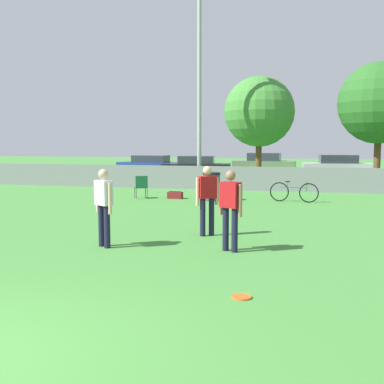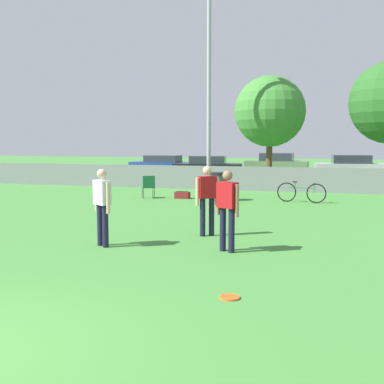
{
  "view_description": "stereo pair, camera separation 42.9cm",
  "coord_description": "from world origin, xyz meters",
  "px_view_note": "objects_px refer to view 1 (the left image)",
  "views": [
    {
      "loc": [
        3.61,
        -3.82,
        2.25
      ],
      "look_at": [
        0.86,
        7.17,
        1.05
      ],
      "focal_mm": 45.0,
      "sensor_mm": 36.0,
      "label": 1
    },
    {
      "loc": [
        4.02,
        -3.71,
        2.25
      ],
      "look_at": [
        0.86,
        7.17,
        1.05
      ],
      "focal_mm": 45.0,
      "sensor_mm": 36.0,
      "label": 2
    }
  ],
  "objects_px": {
    "parked_car_blue": "(151,165)",
    "bicycle_sideline": "(294,192)",
    "player_defender_red": "(207,196)",
    "gear_bag_sideline": "(175,195)",
    "tree_near_pole": "(259,112)",
    "parked_car_olive": "(264,164)",
    "player_receiver_white": "(104,202)",
    "folding_chair_sideline": "(141,186)",
    "parked_car_dark": "(196,167)",
    "frisbee_disc": "(242,297)",
    "tree_far_right": "(379,103)",
    "light_pole": "(199,70)",
    "parked_car_silver": "(338,166)",
    "trash_bin": "(212,186)",
    "player_thrower_red": "(230,205)"
  },
  "relations": [
    {
      "from": "parked_car_blue",
      "to": "bicycle_sideline",
      "type": "bearing_deg",
      "value": -50.49
    },
    {
      "from": "player_defender_red",
      "to": "gear_bag_sideline",
      "type": "height_order",
      "value": "player_defender_red"
    },
    {
      "from": "tree_near_pole",
      "to": "parked_car_olive",
      "type": "relative_size",
      "value": 1.33
    },
    {
      "from": "tree_near_pole",
      "to": "player_receiver_white",
      "type": "height_order",
      "value": "tree_near_pole"
    },
    {
      "from": "folding_chair_sideline",
      "to": "parked_car_dark",
      "type": "xyz_separation_m",
      "value": [
        -0.58,
        11.76,
        0.14
      ]
    },
    {
      "from": "frisbee_disc",
      "to": "folding_chair_sideline",
      "type": "height_order",
      "value": "folding_chair_sideline"
    },
    {
      "from": "parked_car_dark",
      "to": "parked_car_olive",
      "type": "xyz_separation_m",
      "value": [
        3.87,
        3.92,
        0.04
      ]
    },
    {
      "from": "player_receiver_white",
      "to": "folding_chair_sideline",
      "type": "bearing_deg",
      "value": 138.93
    },
    {
      "from": "tree_far_right",
      "to": "parked_car_blue",
      "type": "relative_size",
      "value": 1.31
    },
    {
      "from": "light_pole",
      "to": "player_receiver_white",
      "type": "xyz_separation_m",
      "value": [
        1.06,
        -13.41,
        -4.68
      ]
    },
    {
      "from": "parked_car_olive",
      "to": "parked_car_silver",
      "type": "relative_size",
      "value": 0.96
    },
    {
      "from": "light_pole",
      "to": "trash_bin",
      "type": "xyz_separation_m",
      "value": [
        1.64,
        -4.94,
        -5.1
      ]
    },
    {
      "from": "frisbee_disc",
      "to": "bicycle_sideline",
      "type": "xyz_separation_m",
      "value": [
        0.32,
        11.42,
        0.36
      ]
    },
    {
      "from": "tree_near_pole",
      "to": "frisbee_disc",
      "type": "height_order",
      "value": "tree_near_pole"
    },
    {
      "from": "folding_chair_sideline",
      "to": "parked_car_silver",
      "type": "relative_size",
      "value": 0.2
    },
    {
      "from": "light_pole",
      "to": "tree_far_right",
      "type": "bearing_deg",
      "value": 10.43
    },
    {
      "from": "frisbee_disc",
      "to": "bicycle_sideline",
      "type": "bearing_deg",
      "value": 88.41
    },
    {
      "from": "frisbee_disc",
      "to": "trash_bin",
      "type": "bearing_deg",
      "value": 103.89
    },
    {
      "from": "player_defender_red",
      "to": "frisbee_disc",
      "type": "xyz_separation_m",
      "value": [
        1.45,
        -4.35,
        -0.95
      ]
    },
    {
      "from": "player_receiver_white",
      "to": "parked_car_olive",
      "type": "distance_m",
      "value": 24.13
    },
    {
      "from": "player_receiver_white",
      "to": "parked_car_silver",
      "type": "distance_m",
      "value": 22.78
    },
    {
      "from": "player_receiver_white",
      "to": "parked_car_silver",
      "type": "bearing_deg",
      "value": 109.19
    },
    {
      "from": "light_pole",
      "to": "tree_near_pole",
      "type": "xyz_separation_m",
      "value": [
        2.54,
        3.06,
        -1.85
      ]
    },
    {
      "from": "player_defender_red",
      "to": "folding_chair_sideline",
      "type": "distance_m",
      "value": 7.87
    },
    {
      "from": "gear_bag_sideline",
      "to": "parked_car_dark",
      "type": "bearing_deg",
      "value": 99.32
    },
    {
      "from": "tree_near_pole",
      "to": "bicycle_sideline",
      "type": "bearing_deg",
      "value": -74.32
    },
    {
      "from": "parked_car_silver",
      "to": "tree_far_right",
      "type": "bearing_deg",
      "value": -84.4
    },
    {
      "from": "gear_bag_sideline",
      "to": "parked_car_blue",
      "type": "height_order",
      "value": "parked_car_blue"
    },
    {
      "from": "trash_bin",
      "to": "parked_car_olive",
      "type": "xyz_separation_m",
      "value": [
        0.47,
        15.64,
        0.15
      ]
    },
    {
      "from": "player_defender_red",
      "to": "player_receiver_white",
      "type": "relative_size",
      "value": 1.0
    },
    {
      "from": "light_pole",
      "to": "frisbee_disc",
      "type": "distance_m",
      "value": 17.54
    },
    {
      "from": "folding_chair_sideline",
      "to": "bicycle_sideline",
      "type": "distance_m",
      "value": 5.89
    },
    {
      "from": "tree_far_right",
      "to": "bicycle_sideline",
      "type": "relative_size",
      "value": 3.3
    },
    {
      "from": "parked_car_olive",
      "to": "player_receiver_white",
      "type": "bearing_deg",
      "value": -90.53
    },
    {
      "from": "tree_far_right",
      "to": "player_thrower_red",
      "type": "distance_m",
      "value": 15.69
    },
    {
      "from": "folding_chair_sideline",
      "to": "parked_car_silver",
      "type": "height_order",
      "value": "parked_car_silver"
    },
    {
      "from": "player_defender_red",
      "to": "parked_car_olive",
      "type": "relative_size",
      "value": 0.39
    },
    {
      "from": "player_thrower_red",
      "to": "parked_car_dark",
      "type": "bearing_deg",
      "value": 132.17
    },
    {
      "from": "player_defender_red",
      "to": "player_thrower_red",
      "type": "relative_size",
      "value": 1.0
    },
    {
      "from": "gear_bag_sideline",
      "to": "frisbee_disc",
      "type": "bearing_deg",
      "value": -69.45
    },
    {
      "from": "parked_car_blue",
      "to": "parked_car_dark",
      "type": "xyz_separation_m",
      "value": [
        3.73,
        -2.03,
        0.02
      ]
    },
    {
      "from": "light_pole",
      "to": "gear_bag_sideline",
      "type": "bearing_deg",
      "value": -88.61
    },
    {
      "from": "light_pole",
      "to": "player_thrower_red",
      "type": "distance_m",
      "value": 14.46
    },
    {
      "from": "player_receiver_white",
      "to": "trash_bin",
      "type": "distance_m",
      "value": 8.5
    },
    {
      "from": "folding_chair_sideline",
      "to": "bicycle_sideline",
      "type": "bearing_deg",
      "value": 154.7
    },
    {
      "from": "tree_far_right",
      "to": "parked_car_dark",
      "type": "bearing_deg",
      "value": 152.48
    },
    {
      "from": "player_defender_red",
      "to": "tree_far_right",
      "type": "bearing_deg",
      "value": 34.33
    },
    {
      "from": "player_receiver_white",
      "to": "bicycle_sideline",
      "type": "xyz_separation_m",
      "value": [
        3.63,
        8.8,
        -0.59
      ]
    },
    {
      "from": "tree_near_pole",
      "to": "parked_car_blue",
      "type": "distance_m",
      "value": 10.37
    },
    {
      "from": "parked_car_dark",
      "to": "frisbee_disc",
      "type": "bearing_deg",
      "value": -82.91
    }
  ]
}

